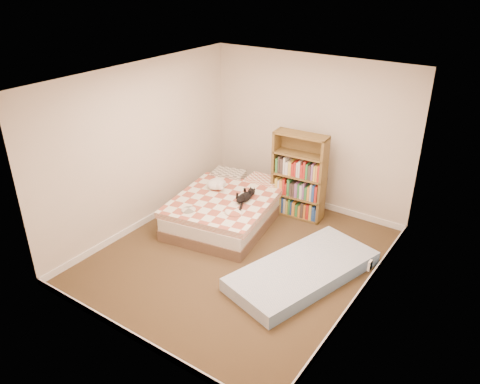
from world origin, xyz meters
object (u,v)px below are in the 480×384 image
Objects in this scene: floor_mattress at (303,271)px; black_cat at (246,197)px; bookshelf at (299,186)px; white_dog at (217,184)px; bed at (228,207)px.

black_cat is at bearing 170.62° from floor_mattress.
bookshelf is at bearing 136.95° from floor_mattress.
white_dog is at bearing 171.92° from black_cat.
bookshelf reaches higher than bed.
bookshelf is 3.50× the size of white_dog.
black_cat is 1.52× the size of white_dog.
floor_mattress is at bearing -27.04° from black_cat.
black_cat is (0.33, -0.01, 0.29)m from bed.
bookshelf is 1.74m from floor_mattress.
white_dog is at bearing 157.10° from bed.
white_dog is at bearing -150.04° from bookshelf.
floor_mattress is 2.13m from white_dog.
white_dog is (-0.27, 0.06, 0.31)m from bed.
bed is 1.05× the size of floor_mattress.
bed is at bearing -31.69° from white_dog.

